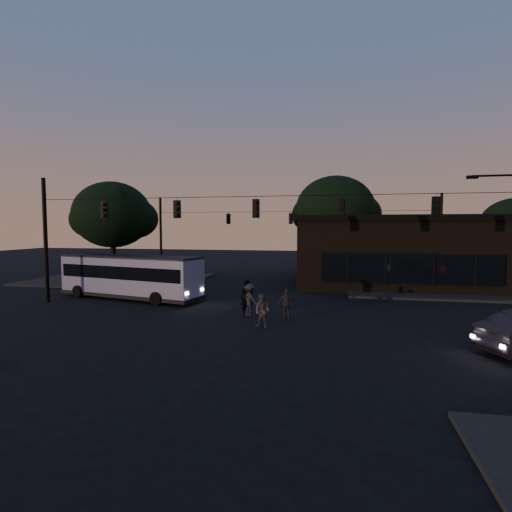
% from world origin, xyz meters
% --- Properties ---
extents(ground, '(120.00, 120.00, 0.00)m').
position_xyz_m(ground, '(0.00, 0.00, 0.00)').
color(ground, black).
rests_on(ground, ground).
extents(sidewalk_far_right, '(14.00, 10.00, 0.15)m').
position_xyz_m(sidewalk_far_right, '(12.00, 14.00, 0.07)').
color(sidewalk_far_right, black).
rests_on(sidewalk_far_right, ground).
extents(sidewalk_far_left, '(14.00, 10.00, 0.15)m').
position_xyz_m(sidewalk_far_left, '(-14.00, 14.00, 0.07)').
color(sidewalk_far_left, black).
rests_on(sidewalk_far_left, ground).
extents(building, '(15.40, 10.41, 5.40)m').
position_xyz_m(building, '(9.00, 15.97, 2.71)').
color(building, black).
rests_on(building, ground).
extents(tree_behind, '(7.60, 7.60, 9.43)m').
position_xyz_m(tree_behind, '(4.00, 22.00, 6.19)').
color(tree_behind, black).
rests_on(tree_behind, ground).
extents(tree_left, '(6.40, 6.40, 8.30)m').
position_xyz_m(tree_left, '(-14.00, 13.00, 5.57)').
color(tree_left, black).
rests_on(tree_left, ground).
extents(signal_rig_near, '(26.24, 0.30, 7.50)m').
position_xyz_m(signal_rig_near, '(0.00, 4.00, 4.45)').
color(signal_rig_near, black).
rests_on(signal_rig_near, ground).
extents(signal_rig_far, '(26.24, 0.30, 7.50)m').
position_xyz_m(signal_rig_far, '(0.00, 20.00, 4.20)').
color(signal_rig_far, black).
rests_on(signal_rig_far, ground).
extents(bus, '(10.06, 4.42, 2.76)m').
position_xyz_m(bus, '(-8.61, 6.03, 1.55)').
color(bus, gray).
rests_on(bus, ground).
extents(pedestrian_a, '(0.78, 0.62, 1.87)m').
position_xyz_m(pedestrian_a, '(-0.18, 2.65, 0.94)').
color(pedestrian_a, black).
rests_on(pedestrian_a, ground).
extents(pedestrian_b, '(0.90, 0.80, 1.53)m').
position_xyz_m(pedestrian_b, '(1.02, 0.48, 0.77)').
color(pedestrian_b, '#44403E').
rests_on(pedestrian_b, ground).
extents(pedestrian_c, '(0.94, 0.51, 1.52)m').
position_xyz_m(pedestrian_c, '(1.88, 2.41, 0.76)').
color(pedestrian_c, '#2E2831').
rests_on(pedestrian_c, ground).
extents(pedestrian_d, '(1.26, 1.13, 1.69)m').
position_xyz_m(pedestrian_d, '(-0.05, 2.66, 0.85)').
color(pedestrian_d, '#21222A').
rests_on(pedestrian_d, ground).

